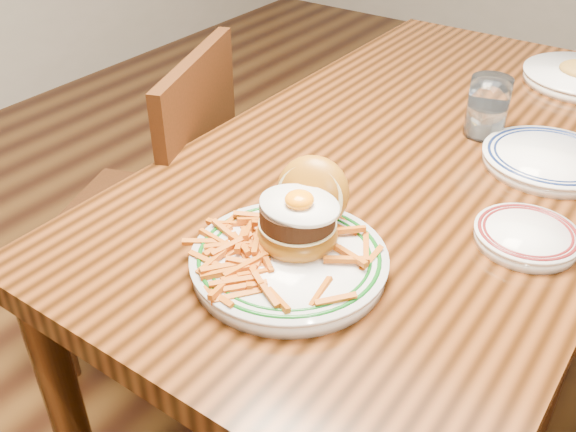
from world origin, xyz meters
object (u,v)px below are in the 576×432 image
Objects in this scene: table at (419,183)px; main_plate at (293,243)px; chair_left at (163,210)px; side_plate at (527,235)px.

main_plate is (-0.00, -0.49, 0.13)m from table.
side_plate is at bearing -20.23° from chair_left.
table is 1.77× the size of chair_left.
chair_left is 5.16× the size of side_plate.
chair_left is at bearing -175.19° from side_plate.
main_plate is at bearing -90.06° from table.
chair_left is (-0.59, -0.23, -0.18)m from table.
chair_left is 2.71× the size of main_plate.
chair_left is at bearing -159.01° from table.
main_plate reaches higher than table.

